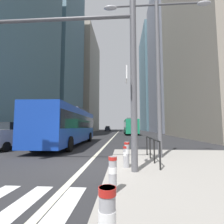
% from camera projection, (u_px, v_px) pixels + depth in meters
% --- Properties ---
extents(ground_plane, '(160.00, 160.00, 0.00)m').
position_uv_depth(ground_plane, '(114.00, 137.00, 26.60)').
color(ground_plane, '#28282B').
extents(lane_centre_line, '(0.20, 80.00, 0.01)m').
position_uv_depth(lane_centre_line, '(116.00, 134.00, 36.54)').
color(lane_centre_line, beige).
rests_on(lane_centre_line, ground).
extents(office_tower_left_near, '(10.76, 16.94, 32.11)m').
position_uv_depth(office_tower_left_near, '(4.00, 29.00, 24.21)').
color(office_tower_left_near, slate).
rests_on(office_tower_left_near, ground).
extents(office_tower_left_mid, '(10.57, 16.49, 44.18)m').
position_uv_depth(office_tower_left_mid, '(57.00, 50.00, 43.84)').
color(office_tower_left_mid, slate).
rests_on(office_tower_left_mid, ground).
extents(office_tower_left_far, '(12.72, 22.99, 39.10)m').
position_uv_depth(office_tower_left_far, '(80.00, 83.00, 67.31)').
color(office_tower_left_far, gray).
rests_on(office_tower_left_far, ground).
extents(office_tower_right_mid, '(12.21, 20.17, 45.00)m').
position_uv_depth(office_tower_right_mid, '(173.00, 59.00, 50.21)').
color(office_tower_right_mid, slate).
rests_on(office_tower_right_mid, ground).
extents(office_tower_right_far, '(13.30, 23.25, 44.38)m').
position_uv_depth(office_tower_right_far, '(157.00, 81.00, 74.07)').
color(office_tower_right_far, slate).
rests_on(office_tower_right_far, ground).
extents(city_bus_blue_oncoming, '(2.89, 11.49, 3.40)m').
position_uv_depth(city_bus_blue_oncoming, '(69.00, 124.00, 14.48)').
color(city_bus_blue_oncoming, '#14389E').
rests_on(city_bus_blue_oncoming, ground).
extents(sedan_white_oncoming, '(2.05, 4.30, 1.94)m').
position_uv_depth(sedan_white_oncoming, '(9.00, 135.00, 12.18)').
color(sedan_white_oncoming, silver).
rests_on(sedan_white_oncoming, ground).
extents(city_bus_red_receding, '(2.92, 11.65, 3.40)m').
position_uv_depth(city_bus_red_receding, '(130.00, 126.00, 35.33)').
color(city_bus_red_receding, '#198456').
rests_on(city_bus_red_receding, ground).
extents(car_oncoming_mid, '(2.08, 4.51, 1.94)m').
position_uv_depth(car_oncoming_mid, '(108.00, 129.00, 62.20)').
color(car_oncoming_mid, '#232838').
rests_on(car_oncoming_mid, ground).
extents(car_receding_near, '(2.05, 4.48, 1.94)m').
position_uv_depth(car_receding_near, '(131.00, 129.00, 44.45)').
color(car_receding_near, maroon).
rests_on(car_receding_near, ground).
extents(traffic_signal_gantry, '(6.02, 0.65, 6.00)m').
position_uv_depth(traffic_signal_gantry, '(77.00, 57.00, 5.82)').
color(traffic_signal_gantry, '#515156').
rests_on(traffic_signal_gantry, median_island).
extents(street_lamp_post, '(5.50, 0.32, 8.00)m').
position_uv_depth(street_lamp_post, '(158.00, 54.00, 8.27)').
color(street_lamp_post, '#56565B').
rests_on(street_lamp_post, median_island).
extents(bollard_front, '(0.20, 0.20, 0.81)m').
position_uv_depth(bollard_front, '(107.00, 222.00, 1.72)').
color(bollard_front, '#99999E').
rests_on(bollard_front, median_island).
extents(bollard_left, '(0.20, 0.20, 0.79)m').
position_uv_depth(bollard_left, '(113.00, 172.00, 3.66)').
color(bollard_left, '#99999E').
rests_on(bollard_left, median_island).
extents(bollard_right, '(0.20, 0.20, 0.76)m').
position_uv_depth(bollard_right, '(126.00, 155.00, 5.94)').
color(bollard_right, '#99999E').
rests_on(bollard_right, median_island).
extents(bollard_back, '(0.20, 0.20, 0.90)m').
position_uv_depth(bollard_back, '(127.00, 153.00, 5.94)').
color(bollard_back, '#99999E').
rests_on(bollard_back, median_island).
extents(pedestrian_railing, '(0.06, 3.14, 0.98)m').
position_uv_depth(pedestrian_railing, '(152.00, 145.00, 7.11)').
color(pedestrian_railing, black).
rests_on(pedestrian_railing, median_island).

